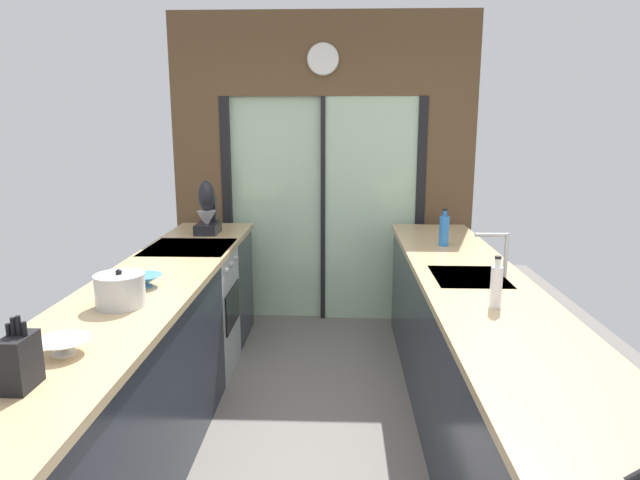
{
  "coord_description": "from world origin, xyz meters",
  "views": [
    {
      "loc": [
        0.15,
        -2.53,
        1.78
      ],
      "look_at": [
        0.03,
        0.92,
        1.05
      ],
      "focal_mm": 31.15,
      "sensor_mm": 36.0,
      "label": 1
    }
  ],
  "objects_px": {
    "knife_block": "(20,361)",
    "stock_pot": "(120,290)",
    "mixing_bowl_far": "(144,280)",
    "oven_range": "(192,310)",
    "soap_bottle_far": "(444,230)",
    "mixing_bowl_near": "(63,346)",
    "stand_mixer": "(207,213)",
    "soap_bottle_near": "(496,286)"
  },
  "relations": [
    {
      "from": "knife_block",
      "to": "stock_pot",
      "type": "height_order",
      "value": "knife_block"
    },
    {
      "from": "mixing_bowl_far",
      "to": "stock_pot",
      "type": "distance_m",
      "value": 0.32
    },
    {
      "from": "oven_range",
      "to": "stock_pot",
      "type": "xyz_separation_m",
      "value": [
        0.02,
        -1.29,
        0.54
      ]
    },
    {
      "from": "oven_range",
      "to": "soap_bottle_far",
      "type": "distance_m",
      "value": 1.89
    },
    {
      "from": "oven_range",
      "to": "mixing_bowl_far",
      "type": "xyz_separation_m",
      "value": [
        0.02,
        -0.97,
        0.5
      ]
    },
    {
      "from": "mixing_bowl_near",
      "to": "mixing_bowl_far",
      "type": "bearing_deg",
      "value": 90.0
    },
    {
      "from": "mixing_bowl_far",
      "to": "stand_mixer",
      "type": "relative_size",
      "value": 0.46
    },
    {
      "from": "mixing_bowl_near",
      "to": "oven_range",
      "type": "bearing_deg",
      "value": 90.57
    },
    {
      "from": "oven_range",
      "to": "mixing_bowl_near",
      "type": "relative_size",
      "value": 4.57
    },
    {
      "from": "mixing_bowl_near",
      "to": "soap_bottle_near",
      "type": "distance_m",
      "value": 1.88
    },
    {
      "from": "oven_range",
      "to": "mixing_bowl_far",
      "type": "distance_m",
      "value": 1.09
    },
    {
      "from": "mixing_bowl_near",
      "to": "stand_mixer",
      "type": "relative_size",
      "value": 0.48
    },
    {
      "from": "soap_bottle_near",
      "to": "stand_mixer",
      "type": "bearing_deg",
      "value": 135.76
    },
    {
      "from": "stock_pot",
      "to": "soap_bottle_near",
      "type": "xyz_separation_m",
      "value": [
        1.78,
        0.04,
        0.03
      ]
    },
    {
      "from": "soap_bottle_far",
      "to": "stock_pot",
      "type": "bearing_deg",
      "value": -142.01
    },
    {
      "from": "oven_range",
      "to": "soap_bottle_near",
      "type": "height_order",
      "value": "soap_bottle_near"
    },
    {
      "from": "mixing_bowl_near",
      "to": "stock_pot",
      "type": "distance_m",
      "value": 0.56
    },
    {
      "from": "oven_range",
      "to": "mixing_bowl_near",
      "type": "height_order",
      "value": "mixing_bowl_near"
    },
    {
      "from": "knife_block",
      "to": "stock_pot",
      "type": "bearing_deg",
      "value": 90.0
    },
    {
      "from": "mixing_bowl_near",
      "to": "stand_mixer",
      "type": "height_order",
      "value": "stand_mixer"
    },
    {
      "from": "stand_mixer",
      "to": "soap_bottle_far",
      "type": "xyz_separation_m",
      "value": [
        1.78,
        -0.39,
        -0.05
      ]
    },
    {
      "from": "stock_pot",
      "to": "soap_bottle_far",
      "type": "height_order",
      "value": "soap_bottle_far"
    },
    {
      "from": "oven_range",
      "to": "stock_pot",
      "type": "relative_size",
      "value": 3.91
    },
    {
      "from": "knife_block",
      "to": "soap_bottle_far",
      "type": "relative_size",
      "value": 0.95
    },
    {
      "from": "oven_range",
      "to": "stand_mixer",
      "type": "relative_size",
      "value": 2.19
    },
    {
      "from": "stand_mixer",
      "to": "stock_pot",
      "type": "relative_size",
      "value": 1.78
    },
    {
      "from": "mixing_bowl_near",
      "to": "knife_block",
      "type": "bearing_deg",
      "value": -89.99
    },
    {
      "from": "stand_mixer",
      "to": "soap_bottle_near",
      "type": "distance_m",
      "value": 2.49
    },
    {
      "from": "mixing_bowl_near",
      "to": "soap_bottle_near",
      "type": "height_order",
      "value": "soap_bottle_near"
    },
    {
      "from": "knife_block",
      "to": "stand_mixer",
      "type": "bearing_deg",
      "value": 90.0
    },
    {
      "from": "oven_range",
      "to": "soap_bottle_far",
      "type": "bearing_deg",
      "value": 3.35
    },
    {
      "from": "mixing_bowl_near",
      "to": "stand_mixer",
      "type": "distance_m",
      "value": 2.34
    },
    {
      "from": "knife_block",
      "to": "soap_bottle_near",
      "type": "height_order",
      "value": "knife_block"
    },
    {
      "from": "mixing_bowl_near",
      "to": "soap_bottle_near",
      "type": "xyz_separation_m",
      "value": [
        1.78,
        0.61,
        0.07
      ]
    },
    {
      "from": "oven_range",
      "to": "soap_bottle_near",
      "type": "xyz_separation_m",
      "value": [
        1.8,
        -1.24,
        0.57
      ]
    },
    {
      "from": "stock_pot",
      "to": "soap_bottle_near",
      "type": "bearing_deg",
      "value": 1.44
    },
    {
      "from": "oven_range",
      "to": "mixing_bowl_near",
      "type": "bearing_deg",
      "value": -89.43
    },
    {
      "from": "stand_mixer",
      "to": "soap_bottle_far",
      "type": "bearing_deg",
      "value": -12.28
    },
    {
      "from": "stand_mixer",
      "to": "soap_bottle_near",
      "type": "xyz_separation_m",
      "value": [
        1.78,
        -1.73,
        -0.05
      ]
    },
    {
      "from": "knife_block",
      "to": "soap_bottle_far",
      "type": "bearing_deg",
      "value": 51.37
    },
    {
      "from": "oven_range",
      "to": "stock_pot",
      "type": "bearing_deg",
      "value": -89.18
    },
    {
      "from": "mixing_bowl_far",
      "to": "soap_bottle_far",
      "type": "bearing_deg",
      "value": 31.07
    }
  ]
}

